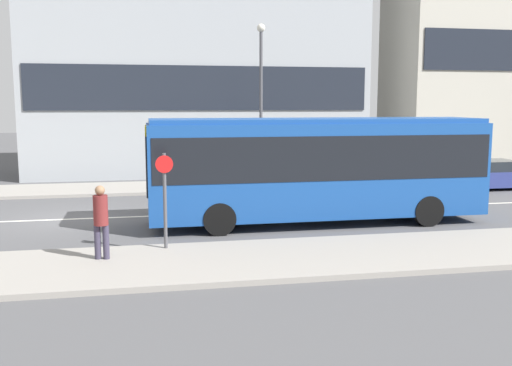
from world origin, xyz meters
name	(u,v)px	position (x,y,z in m)	size (l,w,h in m)	color
ground_plane	(69,219)	(0.00, 0.00, 0.00)	(120.00, 120.00, 0.00)	#4F4F51
sidewalk_near	(34,272)	(0.00, -6.25, 0.07)	(44.00, 3.50, 0.13)	gray
sidewalk_far	(87,190)	(0.00, 6.25, 0.07)	(44.00, 3.50, 0.13)	gray
lane_centerline	(69,219)	(0.00, 0.00, 0.00)	(41.80, 0.16, 0.01)	silver
apartment_block_left_tower	(196,21)	(5.45, 12.81, 8.27)	(17.77, 6.70, 16.55)	#9EA3A8
city_bus	(316,163)	(7.82, -2.08, 1.91)	(10.57, 2.61, 3.32)	#194793
parked_car_0	(382,178)	(12.47, 3.41, 0.63)	(4.54, 1.76, 1.34)	black
parked_car_1	(492,175)	(17.75, 3.52, 0.61)	(3.94, 1.89, 1.27)	navy
pedestrian_near_stop	(101,217)	(1.45, -5.69, 1.13)	(0.35, 0.34, 1.76)	#383347
bus_stop_sign	(165,193)	(2.98, -4.96, 1.56)	(0.44, 0.12, 2.42)	#4C4C51
street_lamp	(261,89)	(7.62, 5.61, 4.44)	(0.36, 0.36, 7.08)	#4C4C51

